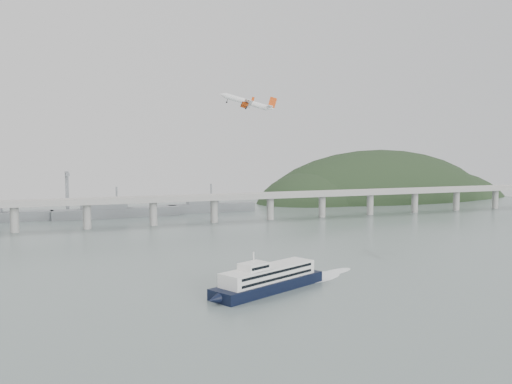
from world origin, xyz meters
name	(u,v)px	position (x,y,z in m)	size (l,w,h in m)	color
ground	(299,277)	(0.00, 0.00, 0.00)	(900.00, 900.00, 0.00)	slate
bridge	(189,202)	(-1.15, 200.00, 17.65)	(800.00, 22.00, 23.90)	#959592
headland	(390,214)	(285.18, 331.75, -19.34)	(365.00, 155.00, 156.00)	black
ferry	(269,279)	(-22.25, -16.20, 4.79)	(87.56, 46.89, 17.66)	black
airliner	(248,102)	(1.49, 72.18, 86.73)	(33.08, 30.62, 11.84)	white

